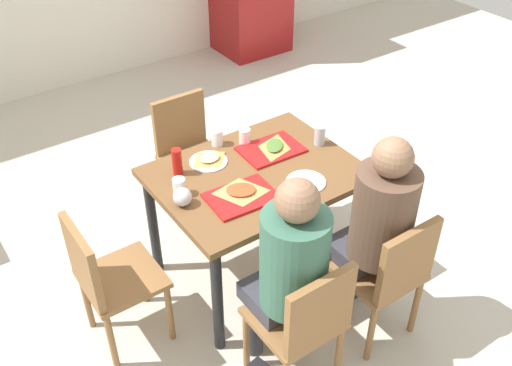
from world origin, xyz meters
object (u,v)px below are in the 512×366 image
at_px(pizza_slice_b, 274,146).
at_px(plastic_cup_c, 179,187).
at_px(foil_bundle, 182,197).
at_px(plastic_cup_d, 245,137).
at_px(paper_plate_near_edge, 306,182).
at_px(person_in_brown_jacket, 376,221).
at_px(condiment_bottle, 177,162).
at_px(tray_red_far, 271,149).
at_px(plastic_cup_a, 217,137).
at_px(person_in_red, 289,266).
at_px(plastic_cup_b, 301,196).
at_px(main_table, 256,186).
at_px(chair_far_side, 188,148).
at_px(chair_left_end, 106,276).
at_px(chair_near_left, 305,320).
at_px(pizza_slice_c, 209,158).
at_px(paper_plate_center, 208,162).
at_px(chair_near_right, 390,272).
at_px(soda_can, 320,135).
at_px(pizza_slice_a, 241,191).
at_px(tray_red_near, 242,197).

xyz_separation_m(pizza_slice_b, plastic_cup_c, (-0.67, -0.06, 0.03)).
bearing_deg(foil_bundle, plastic_cup_d, 27.03).
bearing_deg(paper_plate_near_edge, person_in_brown_jacket, -75.57).
xyz_separation_m(condiment_bottle, foil_bundle, (-0.11, -0.26, -0.03)).
height_order(tray_red_far, paper_plate_near_edge, tray_red_far).
distance_m(plastic_cup_a, plastic_cup_c, 0.52).
distance_m(person_in_red, pizza_slice_b, 0.94).
bearing_deg(plastic_cup_b, main_table, 94.39).
bearing_deg(person_in_red, paper_plate_near_edge, 44.17).
relative_size(tray_red_far, condiment_bottle, 2.25).
bearing_deg(plastic_cup_c, chair_far_side, 59.01).
height_order(chair_left_end, plastic_cup_a, plastic_cup_a).
relative_size(chair_near_left, paper_plate_near_edge, 3.85).
xyz_separation_m(person_in_brown_jacket, plastic_cup_a, (-0.31, 1.04, 0.08)).
bearing_deg(pizza_slice_c, chair_near_left, -96.69).
distance_m(plastic_cup_a, foil_bundle, 0.60).
height_order(chair_far_side, plastic_cup_b, plastic_cup_b).
height_order(chair_far_side, paper_plate_center, chair_far_side).
relative_size(chair_near_right, pizza_slice_c, 4.34).
relative_size(soda_can, foil_bundle, 1.22).
bearing_deg(person_in_red, plastic_cup_a, 76.32).
xyz_separation_m(main_table, pizza_slice_a, (-0.18, -0.12, 0.13)).
bearing_deg(condiment_bottle, plastic_cup_b, -56.85).
height_order(chair_far_side, tray_red_far, chair_far_side).
xyz_separation_m(chair_far_side, paper_plate_center, (-0.17, -0.58, 0.28)).
xyz_separation_m(tray_red_far, plastic_cup_c, (-0.65, -0.06, 0.04)).
bearing_deg(chair_left_end, foil_bundle, -2.64).
height_order(chair_near_right, plastic_cup_a, plastic_cup_a).
bearing_deg(paper_plate_center, chair_far_side, 73.70).
bearing_deg(soda_can, tray_red_near, -165.69).
xyz_separation_m(chair_near_right, paper_plate_near_edge, (-0.11, 0.58, 0.28)).
xyz_separation_m(chair_near_right, plastic_cup_d, (-0.17, 1.10, 0.33)).
distance_m(chair_near_left, tray_red_far, 1.10).
bearing_deg(plastic_cup_d, chair_left_end, -165.19).
relative_size(person_in_red, person_in_brown_jacket, 1.00).
height_order(chair_left_end, person_in_brown_jacket, person_in_brown_jacket).
xyz_separation_m(pizza_slice_a, plastic_cup_a, (0.15, 0.49, 0.03)).
xyz_separation_m(chair_near_left, paper_plate_center, (0.11, 1.05, 0.28)).
distance_m(chair_near_right, pizza_slice_a, 0.89).
bearing_deg(paper_plate_near_edge, plastic_cup_d, 96.21).
xyz_separation_m(chair_left_end, pizza_slice_c, (0.79, 0.24, 0.29)).
height_order(tray_red_far, plastic_cup_a, plastic_cup_a).
bearing_deg(condiment_bottle, person_in_brown_jacket, -54.61).
xyz_separation_m(paper_plate_near_edge, pizza_slice_a, (-0.35, 0.11, 0.02)).
relative_size(person_in_red, pizza_slice_a, 4.42).
height_order(person_in_brown_jacket, plastic_cup_a, person_in_brown_jacket).
distance_m(tray_red_near, tray_red_far, 0.48).
distance_m(chair_near_left, plastic_cup_a, 1.25).
xyz_separation_m(main_table, plastic_cup_b, (0.03, -0.37, 0.15)).
bearing_deg(paper_plate_near_edge, pizza_slice_a, 161.91).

